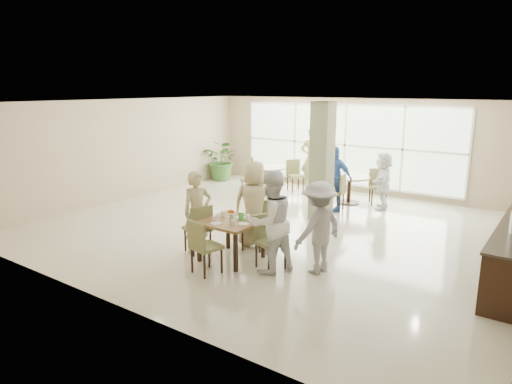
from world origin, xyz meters
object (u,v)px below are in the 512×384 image
Objects in this scene: main_table at (231,225)px; round_table_right at (349,182)px; adult_standing at (312,159)px; teen_far at (254,204)px; teen_standing at (318,227)px; adult_a at (333,179)px; round_table_left at (267,172)px; teen_left at (197,212)px; potted_plant at (223,160)px; adult_b at (383,180)px; teen_right at (271,222)px.

main_table is 5.16m from round_table_right.
teen_far is at bearing 86.15° from adult_standing.
adult_a is (-1.58, 3.82, 0.04)m from teen_standing.
adult_standing is at bearing 38.56° from round_table_left.
teen_standing is (2.33, 0.46, 0.01)m from teen_left.
main_table is 0.72× the size of potted_plant.
main_table is 0.90× the size of round_table_right.
adult_standing reaches higher than teen_standing.
adult_a is (0.08, 3.36, -0.02)m from teen_far.
teen_standing reaches higher than adult_b.
adult_standing is (1.07, 0.86, 0.40)m from round_table_left.
adult_standing reaches higher than adult_b.
teen_right reaches higher than round_table_right.
main_table is 0.60× the size of adult_a.
adult_b is at bearing -157.97° from teen_standing.
teen_right is 1.19× the size of adult_b.
adult_a reaches higher than adult_b.
teen_far reaches higher than adult_b.
round_table_right is at bearing 1.53° from round_table_left.
teen_standing reaches higher than main_table.
teen_standing reaches higher than teen_left.
teen_right is 1.11× the size of teen_standing.
teen_standing is at bearing 143.49° from teen_right.
adult_standing is (-3.13, 5.55, 0.18)m from teen_standing.
teen_left is 1.67m from teen_right.
adult_standing is at bearing -135.75° from teen_standing.
teen_right is at bearing -3.26° from main_table.
adult_standing is at bearing -137.80° from teen_right.
potted_plant is 8.03m from teen_right.
teen_left is at bearing -33.06° from adult_b.
teen_right is 0.91× the size of adult_standing.
teen_left reaches higher than potted_plant.
teen_right is at bearing -15.39° from adult_b.
round_table_right is 0.81× the size of potted_plant.
main_table is 0.78m from teen_left.
adult_a reaches higher than main_table.
potted_plant is at bearing -13.86° from adult_standing.
adult_b is at bearing 0.63° from round_table_left.
round_table_right is at bearing -106.45° from adult_b.
teen_standing is at bearing 14.15° from main_table.
potted_plant is 4.99m from adult_a.
teen_right reaches higher than potted_plant.
round_table_left is 2.23m from potted_plant.
teen_right is at bearing -44.79° from potted_plant.
round_table_left is 0.72× the size of teen_left.
potted_plant is 5.79m from adult_b.
teen_standing is 6.37m from adult_standing.
teen_right is (1.66, 0.01, 0.10)m from teen_left.
adult_b is (1.06, 4.28, -0.11)m from teen_far.
round_table_left is at bearing -123.33° from teen_standing.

